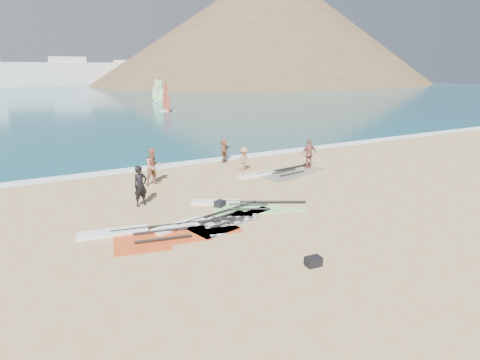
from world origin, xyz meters
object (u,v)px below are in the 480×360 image
beachgoer_left (154,167)px  rig_grey (208,222)px  rig_green (238,206)px  beachgoer_right (224,150)px  beachgoer_back (309,154)px  gear_bag_far (313,261)px  person_wetsuit (140,186)px  rig_red (148,234)px  gear_bag_near (220,204)px  beachgoer_mid (244,160)px  rig_orange (277,174)px

beachgoer_left → rig_grey: bearing=-97.8°
rig_green → beachgoer_right: 9.08m
beachgoer_back → gear_bag_far: bearing=53.7°
rig_grey → person_wetsuit: 4.00m
rig_red → gear_bag_near: bearing=33.2°
person_wetsuit → beachgoer_right: (7.35, 5.96, -0.10)m
beachgoer_left → beachgoer_mid: size_ratio=1.34×
beachgoer_mid → beachgoer_right: size_ratio=0.90×
rig_orange → rig_green: bearing=-148.0°
beachgoer_back → beachgoer_right: size_ratio=1.12×
beachgoer_mid → rig_orange: bearing=-51.0°
rig_orange → beachgoer_mid: (-1.39, 1.55, 0.70)m
person_wetsuit → beachgoer_right: person_wetsuit is taller
beachgoer_mid → beachgoer_right: bearing=84.4°
gear_bag_near → gear_bag_far: gear_bag_near is taller
rig_grey → rig_red: rig_red is taller
rig_green → rig_orange: rig_orange is taller
rig_red → gear_bag_far: (3.90, -4.98, 0.10)m
rig_green → rig_orange: bearing=68.6°
gear_bag_far → beachgoer_left: (-1.54, 11.48, 0.86)m
rig_red → beachgoer_mid: (7.99, 6.57, 0.70)m
beachgoer_left → beachgoer_back: 9.69m
rig_green → gear_bag_near: gear_bag_near is taller
rig_green → beachgoer_back: size_ratio=2.54×
person_wetsuit → beachgoer_back: (11.20, 1.84, 0.00)m
person_wetsuit → beachgoer_left: beachgoer_left is taller
gear_bag_near → rig_red: bearing=-158.7°
rig_red → gear_bag_far: size_ratio=12.16×
rig_grey → beachgoer_left: beachgoer_left is taller
rig_red → gear_bag_near: (3.81, 1.49, 0.11)m
rig_red → beachgoer_right: bearing=61.1°
rig_green → rig_grey: bearing=-121.1°
gear_bag_near → beachgoer_right: bearing=61.5°
rig_green → gear_bag_near: 0.84m
rig_grey → gear_bag_near: bearing=35.7°
person_wetsuit → beachgoer_right: bearing=21.9°
rig_green → gear_bag_far: (-0.67, -6.11, 0.10)m
gear_bag_far → beachgoer_back: bearing=51.9°
rig_grey → beachgoer_mid: 8.62m
rig_grey → beachgoer_right: 11.05m
person_wetsuit → beachgoer_left: 3.41m
gear_bag_far → rig_green: bearing=83.8°
rig_orange → gear_bag_near: 6.60m
rig_orange → beachgoer_right: size_ratio=3.41×
rig_orange → person_wetsuit: bearing=-176.7°
rig_orange → beachgoer_mid: size_ratio=3.80×
beachgoer_mid → beachgoer_back: beachgoer_back is taller
beachgoer_right → person_wetsuit: bearing=167.0°
gear_bag_near → beachgoer_back: 9.06m
person_wetsuit → beachgoer_mid: (7.21, 3.09, -0.19)m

